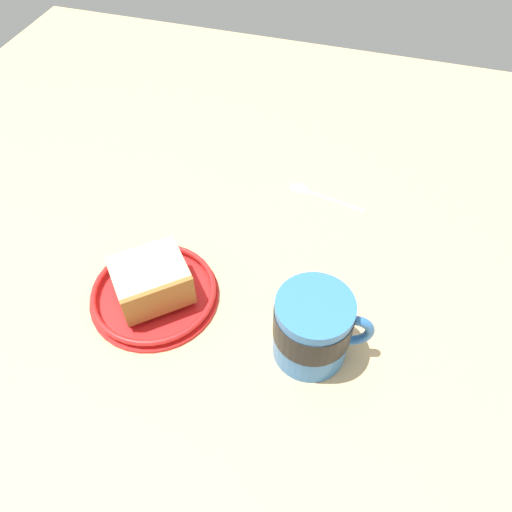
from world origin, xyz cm
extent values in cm
cube|color=tan|center=(0.00, 0.00, -1.63)|extent=(130.82, 130.82, 3.27)
cylinder|color=red|center=(-9.44, -3.18, 0.46)|extent=(15.89, 15.89, 0.93)
torus|color=red|center=(-9.44, -3.18, 1.29)|extent=(15.34, 15.34, 0.72)
cube|color=#9E662D|center=(-9.44, -3.18, 1.23)|extent=(10.81, 10.66, 0.60)
cube|color=beige|center=(-9.44, -3.18, 3.85)|extent=(10.81, 10.66, 4.65)
cube|color=#9E662D|center=(-7.01, -5.94, 3.85)|extent=(6.74, 6.04, 4.65)
cylinder|color=#3372BF|center=(10.53, -4.87, 4.58)|extent=(8.38, 8.38, 9.16)
cylinder|color=black|center=(10.53, -4.87, 5.85)|extent=(8.55, 8.55, 4.01)
cylinder|color=#47230F|center=(10.53, -4.87, 7.53)|extent=(7.37, 7.37, 0.40)
torus|color=#3372BF|center=(14.61, -3.95, 4.58)|extent=(5.18, 2.14, 5.08)
ellipsoid|color=silver|center=(3.06, 21.43, 0.40)|extent=(3.32, 2.53, 0.80)
cylinder|color=silver|center=(8.89, 20.32, 0.25)|extent=(8.80, 2.15, 0.50)
camera|label=1|loc=(13.12, -34.56, 51.33)|focal=35.39mm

